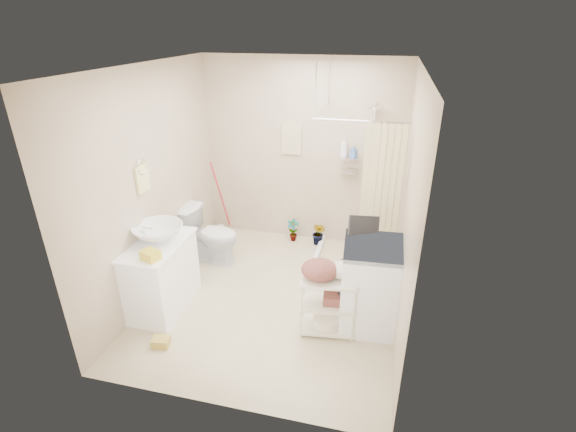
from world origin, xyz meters
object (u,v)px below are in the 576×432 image
toilet (211,235)px  washing_machine (373,285)px  vanity (162,276)px  laundry_rack (328,300)px

toilet → washing_machine: size_ratio=0.81×
toilet → washing_machine: 2.33m
vanity → washing_machine: bearing=6.3°
washing_machine → laundry_rack: 0.51m
vanity → washing_machine: 2.32m
washing_machine → laundry_rack: bearing=-154.2°
toilet → laundry_rack: (1.75, -1.07, 0.00)m
toilet → washing_machine: (2.18, -0.82, 0.09)m
washing_machine → toilet: bearing=155.5°
toilet → laundry_rack: 2.05m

